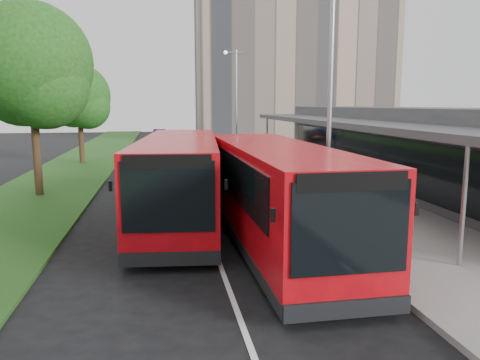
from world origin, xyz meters
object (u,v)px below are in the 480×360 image
Objects in this scene: tree_far at (79,100)px; car_far at (159,135)px; bollard at (266,157)px; bus_main at (276,195)px; lamp_post_near at (328,88)px; litter_bin at (291,174)px; bus_second at (180,179)px; lamp_post_far at (235,97)px; tree_mid at (31,72)px; car_near at (187,138)px.

car_far is at bearing 76.24° from tree_far.
tree_far reaches higher than car_far.
bollard is at bearing -16.25° from tree_far.
tree_far reaches higher than bus_main.
lamp_post_near is 41.42m from car_far.
bus_main is at bearing -107.95° from litter_bin.
bus_second is 15.55m from bollard.
lamp_post_far is (11.13, 0.95, 0.26)m from tree_far.
litter_bin is (12.12, -11.14, -3.84)m from tree_far.
bus_main is 18.00m from bollard.
litter_bin is (5.93, 6.70, -0.93)m from bus_second.
lamp_post_far is 2.08× the size of car_far.
car_far is at bearing 105.73° from bollard.
car_far is (-3.52, 43.01, -0.91)m from bus_main.
tree_mid is at bearing 141.96° from bus_second.
tree_far is at bearing -119.61° from car_near.
litter_bin is 0.27× the size of car_near.
car_far is at bearing 105.58° from lamp_post_far.
car_far is (5.33, 21.76, -3.82)m from tree_far.
tree_mid is 1.08× the size of lamp_post_near.
tree_far is 1.80× the size of car_far.
bollard is (0.36, 7.50, 0.06)m from litter_bin.
bus_main is at bearing -101.67° from bollard.
tree_mid reaches higher than litter_bin.
lamp_post_far is at bearing 80.52° from bus_second.
bus_main is at bearing -46.94° from bus_second.
bus_second reaches higher than bollard.
lamp_post_far reaches higher than car_far.
bus_second is at bearing -43.28° from tree_mid.
bollard is at bearing 77.42° from bus_main.
tree_far is (0.00, 12.00, -1.11)m from tree_mid.
lamp_post_near is 15.99m from bollard.
lamp_post_near is 8.56× the size of litter_bin.
bollard is at bearing -73.55° from lamp_post_far.
tree_mid is at bearing -108.73° from car_near.
lamp_post_near is at bearing -90.00° from lamp_post_far.
car_far is (-7.16, 25.40, -0.04)m from bollard.
lamp_post_far reaches higher than bus_main.
car_near is at bearing 97.99° from litter_bin.
lamp_post_far is at bearing 49.32° from tree_mid.
lamp_post_near is (11.13, -19.05, 0.26)m from tree_far.
lamp_post_near is at bearing -97.15° from litter_bin.
litter_bin is 0.89× the size of bollard.
bus_main is (-2.28, -22.20, -3.18)m from lamp_post_far.
tree_mid reaches higher than lamp_post_near.
bus_main is (8.85, -21.25, -2.91)m from tree_far.
tree_mid is 0.81× the size of bus_main.
bus_second is at bearing -131.52° from litter_bin.
car_far reaches higher than car_near.
lamp_post_far is 2.27× the size of car_near.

